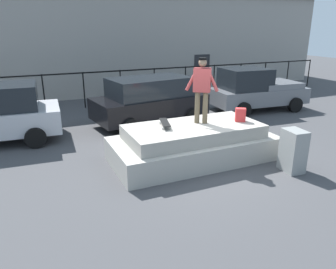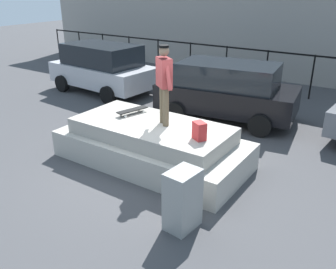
{
  "view_description": "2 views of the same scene",
  "coord_description": "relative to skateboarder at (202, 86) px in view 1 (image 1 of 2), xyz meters",
  "views": [
    {
      "loc": [
        -4.2,
        -7.11,
        3.54
      ],
      "look_at": [
        -0.45,
        1.18,
        0.49
      ],
      "focal_mm": 34.48,
      "sensor_mm": 36.0,
      "label": 1
    },
    {
      "loc": [
        4.55,
        -5.96,
        3.97
      ],
      "look_at": [
        0.02,
        0.78,
        0.55
      ],
      "focal_mm": 38.48,
      "sensor_mm": 36.0,
      "label": 2
    }
  ],
  "objects": [
    {
      "name": "ground_plane",
      "position": [
        -0.18,
        -0.37,
        -2.03
      ],
      "size": [
        60.0,
        60.0,
        0.0
      ],
      "primitive_type": "plane",
      "color": "#424244"
    },
    {
      "name": "concrete_ledge",
      "position": [
        -0.28,
        -0.11,
        -1.58
      ],
      "size": [
        4.5,
        2.15,
        0.99
      ],
      "color": "#ADA89E",
      "rests_on": "ground_plane"
    },
    {
      "name": "skateboarder",
      "position": [
        0.0,
        0.0,
        0.0
      ],
      "size": [
        0.78,
        0.62,
        1.78
      ],
      "color": "brown",
      "rests_on": "concrete_ledge"
    },
    {
      "name": "skateboard",
      "position": [
        -1.04,
        0.12,
        -0.94
      ],
      "size": [
        0.41,
        0.85,
        0.12
      ],
      "color": "black",
      "rests_on": "concrete_ledge"
    },
    {
      "name": "backpack",
      "position": [
        1.09,
        -0.32,
        -0.85
      ],
      "size": [
        0.34,
        0.32,
        0.38
      ],
      "primitive_type": "cube",
      "rotation": [
        0.0,
        0.0,
        5.75
      ],
      "color": "red",
      "rests_on": "concrete_ledge"
    },
    {
      "name": "car_black_hatchback_mid",
      "position": [
        -0.13,
        3.6,
        -1.09
      ],
      "size": [
        4.41,
        2.62,
        1.77
      ],
      "color": "black",
      "rests_on": "ground_plane"
    },
    {
      "name": "car_grey_pickup_far",
      "position": [
        4.88,
        3.69,
        -1.11
      ],
      "size": [
        4.3,
        2.28,
        1.86
      ],
      "color": "slate",
      "rests_on": "ground_plane"
    },
    {
      "name": "utility_box",
      "position": [
        1.65,
        -1.85,
        -1.48
      ],
      "size": [
        0.5,
        0.64,
        1.1
      ],
      "primitive_type": "cube",
      "rotation": [
        0.0,
        0.0,
        -0.1
      ],
      "color": "gray",
      "rests_on": "ground_plane"
    },
    {
      "name": "fence_row",
      "position": [
        -0.18,
        7.24,
        -0.91
      ],
      "size": [
        24.06,
        0.06,
        1.63
      ],
      "color": "black",
      "rests_on": "ground_plane"
    },
    {
      "name": "warehouse_building",
      "position": [
        -0.18,
        13.55,
        0.75
      ],
      "size": [
        28.17,
        9.08,
        5.54
      ],
      "color": "gray",
      "rests_on": "ground_plane"
    }
  ]
}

